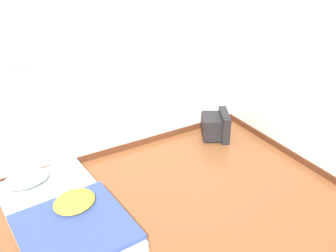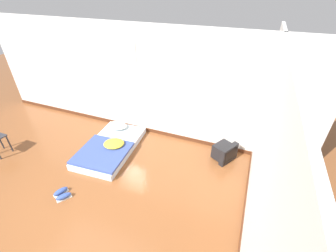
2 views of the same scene
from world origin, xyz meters
The scene contains 3 objects.
wall_back centered at (0.00, 2.84, 1.29)m, with size 8.25×0.08×2.60m.
mattress_bed centered at (-0.13, 1.81, 0.10)m, with size 1.15×1.85×0.29m.
crt_tv centered at (2.35, 2.45, 0.19)m, with size 0.54×0.56×0.40m.
Camera 1 is at (-0.71, -1.38, 2.76)m, focal length 40.00 mm.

